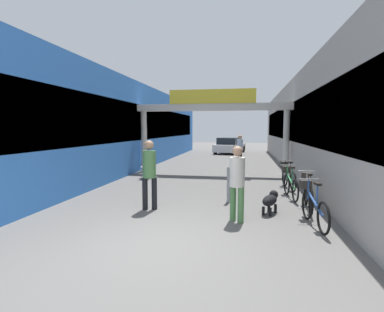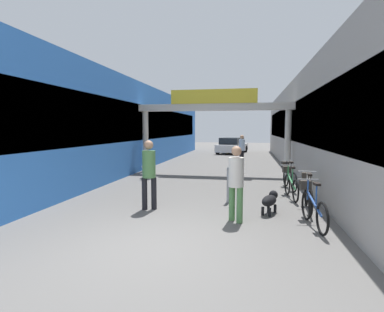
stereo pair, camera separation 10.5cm
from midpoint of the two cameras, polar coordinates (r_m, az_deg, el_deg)
name	(u,v)px [view 1 (the left image)]	position (r m, az deg, el deg)	size (l,w,h in m)	color
ground_plane	(157,246)	(5.67, -7.21, -16.60)	(80.00, 80.00, 0.00)	#605E5B
storefront_left	(126,127)	(17.35, -12.58, 5.42)	(3.00, 26.00, 4.37)	blue
storefront_right	(317,127)	(16.40, 22.56, 5.16)	(3.00, 26.00, 4.37)	#9E9993
arcade_sign_gateway	(212,115)	(14.06, 3.66, 7.81)	(7.40, 0.47, 3.89)	beige
pedestrian_with_dog	(237,179)	(6.80, 8.16, -4.27)	(0.48, 0.48, 1.72)	#4C7F47
pedestrian_companion	(149,170)	(7.80, -8.50, -2.64)	(0.43, 0.43, 1.80)	black
pedestrian_carrying_crate	(240,147)	(17.93, 8.95, 1.64)	(0.46, 0.46, 1.72)	black
dog_on_leash	(270,200)	(7.74, 14.35, -8.11)	(0.53, 0.77, 0.54)	black
bicycle_blue_nearest	(313,205)	(7.11, 21.64, -8.70)	(0.46, 1.68, 0.98)	black
bicycle_silver_second	(308,193)	(8.40, 20.89, -6.55)	(0.46, 1.69, 0.98)	black
bicycle_green_third	(290,183)	(9.64, 17.85, -4.97)	(0.46, 1.69, 0.98)	black
bicycle_black_farthest	(288,176)	(11.04, 17.56, -3.68)	(0.46, 1.68, 0.98)	black
bollard_post_metal	(229,184)	(8.63, 6.62, -5.32)	(0.10, 0.10, 1.04)	gray
cafe_chair_aluminium_nearer	(147,166)	(12.72, -8.89, -1.86)	(0.55, 0.55, 0.89)	gray
cafe_chair_red_farther	(147,163)	(13.86, -8.76, -1.27)	(0.56, 0.56, 0.89)	gray
parked_car_white	(230,146)	(25.61, 7.07, 1.97)	(2.63, 4.30, 1.33)	silver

